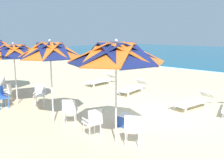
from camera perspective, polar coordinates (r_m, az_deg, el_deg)
The scene contains 15 objects.
ground_plane at distance 8.82m, azimuth 10.11°, elevation -8.52°, with size 80.00×80.00×0.00m, color beige.
beach_umbrella_0 at distance 6.05m, azimuth 1.00°, elevation 6.16°, with size 2.49×2.49×2.78m.
plastic_chair_0 at distance 6.81m, azimuth -4.53°, elevation -9.85°, with size 0.56×0.53×0.87m.
plastic_chair_1 at distance 6.35m, azimuth 5.01°, elevation -11.42°, with size 0.61×0.62×0.87m.
beach_umbrella_1 at distance 7.78m, azimuth -14.57°, elevation 6.54°, with size 2.01×2.01×2.74m.
plastic_chair_2 at distance 7.85m, azimuth -10.07°, elevation -7.14°, with size 0.63×0.63×0.87m.
beach_umbrella_2 at distance 10.47m, azimuth -22.47°, elevation 6.27°, with size 2.44×2.44×2.56m.
plastic_chair_3 at distance 10.24m, azimuth -16.89°, elevation -3.18°, with size 0.63×0.63×0.87m.
plastic_chair_4 at distance 10.97m, azimuth -23.89°, elevation -2.74°, with size 0.63×0.63×0.87m.
plastic_chair_5 at distance 10.40m, azimuth -25.13°, elevation -3.55°, with size 0.49×0.47×0.87m.
plastic_chair_6 at distance 12.46m, azimuth -24.90°, elevation -1.28°, with size 0.53×0.51×0.87m.
sun_lounger_1 at distance 10.09m, azimuth 18.98°, elevation -4.78°, with size 1.04×2.23×0.62m.
sun_lounger_2 at distance 11.96m, azimuth 5.09°, elevation -1.82°, with size 0.82×2.19×0.62m.
sun_lounger_3 at distance 13.78m, azimuth -2.54°, elevation -0.10°, with size 0.66×2.15×0.62m.
cooler_box at distance 7.64m, azimuth 3.40°, elevation -9.84°, with size 0.50×0.34×0.40m.
Camera 1 is at (4.34, -7.10, 2.90)m, focal length 38.26 mm.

